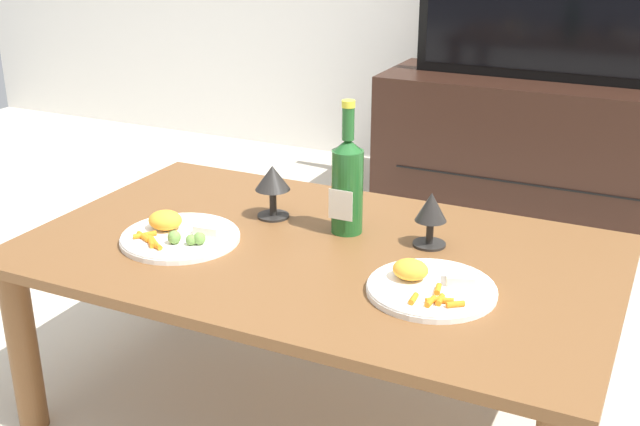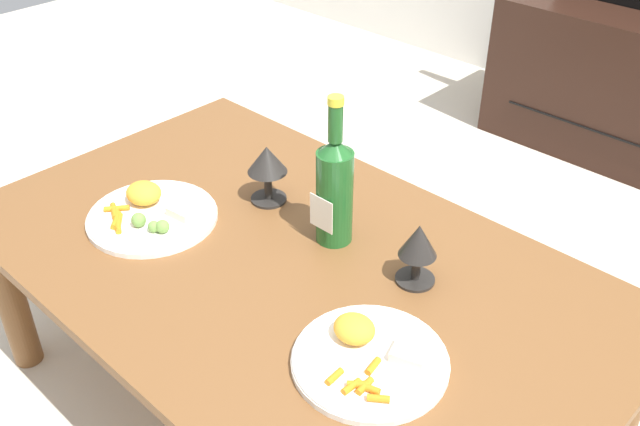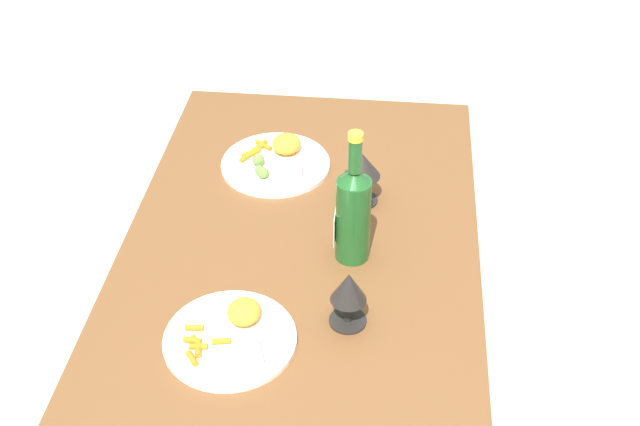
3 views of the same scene
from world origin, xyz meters
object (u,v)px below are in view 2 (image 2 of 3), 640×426
Objects in this scene: goblet_right at (418,245)px; dinner_plate_right at (369,357)px; wine_bottle at (335,187)px; dining_table at (286,285)px; dinner_plate_left at (151,213)px; goblet_left at (267,163)px.

dinner_plate_right is at bearing -71.51° from goblet_right.
wine_bottle is 2.49× the size of goblet_right.
goblet_right reaches higher than dining_table.
goblet_right is 0.46× the size of dinner_plate_left.
goblet_right is 0.49× the size of dinner_plate_right.
wine_bottle is at bearing 33.12° from dinner_plate_left.
goblet_left is at bearing 180.00° from goblet_right.
dinner_plate_right reaches higher than dining_table.
dining_table is at bearing 17.57° from dinner_plate_left.
goblet_right is (0.23, 0.13, 0.15)m from dining_table.
goblet_right is (0.41, 0.00, -0.01)m from goblet_left.
wine_bottle is at bearing -1.91° from goblet_left.
dining_table is at bearing -100.45° from wine_bottle.
dinner_plate_right is (0.08, -0.23, -0.07)m from goblet_right.
dinner_plate_right is (0.49, -0.23, -0.08)m from goblet_left.
goblet_right is at bearing 108.49° from dinner_plate_right.
goblet_left is 0.41m from goblet_right.
dinner_plate_left reaches higher than dinner_plate_right.
dining_table is at bearing -34.51° from goblet_left.
dining_table is 0.28m from goblet_left.
goblet_right is at bearing 29.01° from dining_table.
goblet_right is 0.25m from dinner_plate_right.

